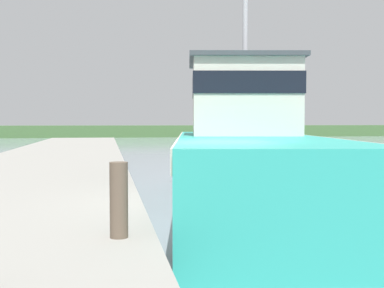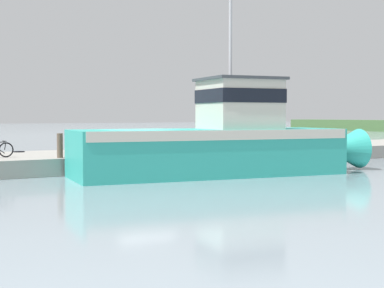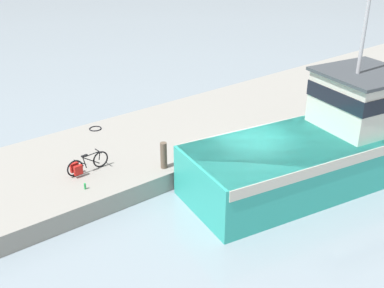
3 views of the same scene
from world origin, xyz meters
TOP-DOWN VIEW (x-y plane):
  - ground_plane at (0.00, 0.00)m, footprint 320.00×320.00m
  - far_shoreline at (30.00, 64.55)m, footprint 180.00×5.00m
  - fishing_boat_main at (1.64, 3.15)m, footprint 5.44×13.73m
  - mooring_post at (-1.91, -2.76)m, footprint 0.25×0.25m

SIDE VIEW (x-z plane):
  - ground_plane at x=0.00m, z-range 0.00..0.00m
  - far_shoreline at x=30.00m, z-range 0.00..1.77m
  - mooring_post at x=-1.91m, z-range 0.73..1.77m
  - fishing_boat_main at x=1.64m, z-range -4.28..7.24m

